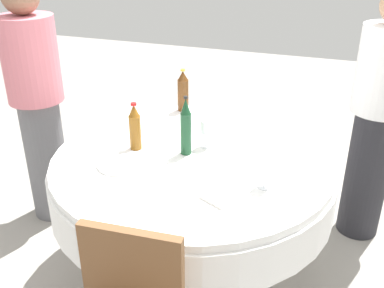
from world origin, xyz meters
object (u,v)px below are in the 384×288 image
(person_outer, at_px, (37,102))
(bottle_brown_outer, at_px, (183,91))
(dining_table, at_px, (192,180))
(wine_glass_far, at_px, (206,128))
(plate_north, at_px, (252,124))
(bottle_amber_inner, at_px, (135,128))
(wine_glass_west, at_px, (265,169))
(plate_front, at_px, (121,163))
(bottle_dark_green_south, at_px, (186,128))
(person_south, at_px, (378,117))

(person_outer, bearing_deg, bottle_brown_outer, -54.50)
(dining_table, xyz_separation_m, bottle_brown_outer, (0.27, -0.60, 0.28))
(wine_glass_far, bearing_deg, plate_north, -115.61)
(bottle_amber_inner, xyz_separation_m, person_outer, (0.79, -0.22, -0.03))
(bottle_amber_inner, distance_m, plate_north, 0.75)
(plate_north, bearing_deg, wine_glass_west, 106.80)
(bottle_amber_inner, xyz_separation_m, wine_glass_west, (-0.74, 0.17, -0.02))
(bottle_brown_outer, height_order, plate_front, bottle_brown_outer)
(bottle_brown_outer, relative_size, wine_glass_west, 1.97)
(bottle_dark_green_south, distance_m, wine_glass_far, 0.14)
(wine_glass_west, xyz_separation_m, plate_front, (0.73, 0.02, -0.09))
(plate_front, height_order, person_outer, person_outer)
(bottle_amber_inner, bearing_deg, dining_table, -178.00)
(dining_table, bearing_deg, wine_glass_far, -104.26)
(person_south, bearing_deg, dining_table, -90.00)
(dining_table, bearing_deg, person_south, -142.45)
(bottle_amber_inner, bearing_deg, person_south, -149.90)
(dining_table, distance_m, bottle_amber_inner, 0.42)
(plate_north, bearing_deg, wine_glass_far, 64.39)
(wine_glass_far, bearing_deg, bottle_dark_green_south, 55.03)
(wine_glass_far, distance_m, plate_north, 0.42)
(plate_north, relative_size, person_south, 0.14)
(plate_north, bearing_deg, bottle_amber_inner, 44.11)
(bottle_dark_green_south, bearing_deg, person_outer, -9.91)
(bottle_amber_inner, relative_size, person_south, 0.17)
(person_south, bearing_deg, bottle_amber_inner, -97.45)
(plate_front, bearing_deg, bottle_brown_outer, -92.65)
(bottle_amber_inner, distance_m, plate_front, 0.22)
(dining_table, distance_m, bottle_brown_outer, 0.71)
(dining_table, distance_m, person_outer, 1.16)
(dining_table, xyz_separation_m, bottle_dark_green_south, (0.04, -0.02, 0.30))
(bottle_dark_green_south, height_order, wine_glass_far, bottle_dark_green_south)
(plate_front, distance_m, person_outer, 0.91)
(bottle_dark_green_south, bearing_deg, wine_glass_west, 156.01)
(bottle_brown_outer, distance_m, person_south, 1.20)
(bottle_brown_outer, distance_m, person_outer, 0.93)
(bottle_brown_outer, relative_size, bottle_amber_inner, 1.05)
(plate_north, xyz_separation_m, person_south, (-0.71, -0.20, 0.07))
(wine_glass_west, height_order, person_outer, person_outer)
(dining_table, relative_size, bottle_amber_inner, 5.69)
(bottle_dark_green_south, relative_size, person_south, 0.21)
(dining_table, relative_size, person_outer, 0.95)
(bottle_amber_inner, height_order, wine_glass_west, bottle_amber_inner)
(person_south, relative_size, person_outer, 0.98)
(dining_table, bearing_deg, wine_glass_west, 156.57)
(bottle_amber_inner, bearing_deg, wine_glass_far, -157.83)
(plate_front, height_order, person_south, person_south)
(bottle_brown_outer, bearing_deg, plate_front, 87.35)
(wine_glass_west, xyz_separation_m, person_outer, (1.53, -0.39, -0.01))
(bottle_amber_inner, height_order, person_south, person_south)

